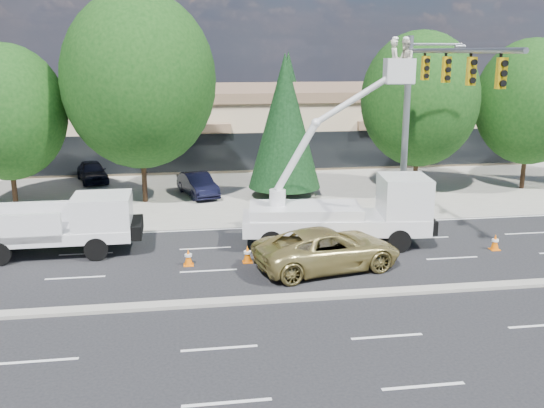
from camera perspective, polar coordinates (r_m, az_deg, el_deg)
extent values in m
plane|color=black|center=(20.79, -5.56, -9.35)|extent=(140.00, 140.00, 0.00)
cube|color=gray|center=(39.93, -7.15, 2.10)|extent=(140.00, 22.00, 0.01)
cube|color=gray|center=(20.76, -5.57, -9.20)|extent=(120.00, 0.55, 0.12)
cube|color=tan|center=(49.40, -7.58, 7.33)|extent=(50.00, 15.00, 5.00)
cube|color=brown|center=(49.16, -7.68, 10.40)|extent=(50.40, 15.40, 0.70)
cube|color=black|center=(42.06, -7.31, 4.79)|extent=(48.00, 0.12, 2.60)
cylinder|color=#332114|center=(35.92, -23.15, 2.02)|extent=(0.28, 0.28, 2.84)
ellipsoid|color=black|center=(35.40, -23.73, 7.90)|extent=(6.32, 6.32, 7.26)
cylinder|color=#332114|center=(34.71, -11.97, 3.23)|extent=(0.28, 0.28, 3.74)
ellipsoid|color=black|center=(34.15, -12.40, 11.30)|extent=(8.31, 8.31, 9.56)
cylinder|color=#332114|center=(35.44, 1.17, 1.33)|extent=(0.26, 0.26, 0.80)
cone|color=black|center=(34.77, 1.20, 7.80)|extent=(4.18, 4.18, 7.63)
cylinder|color=#332114|center=(37.38, 13.38, 3.40)|extent=(0.28, 0.28, 3.08)
ellipsoid|color=black|center=(36.87, 13.73, 9.56)|extent=(6.85, 6.85, 7.87)
cylinder|color=#332114|center=(40.51, 22.62, 3.41)|extent=(0.28, 0.28, 2.95)
ellipsoid|color=black|center=(40.04, 23.14, 8.83)|extent=(6.55, 6.55, 7.54)
cylinder|color=#332114|center=(63.90, -24.19, 5.85)|extent=(0.26, 0.26, 0.80)
cylinder|color=#332114|center=(61.64, -11.50, 6.55)|extent=(0.26, 0.26, 0.80)
cone|color=black|center=(61.19, -11.74, 11.51)|extent=(5.43, 5.43, 9.93)
cylinder|color=#332114|center=(62.51, 1.51, 6.92)|extent=(0.26, 0.26, 0.80)
cone|color=black|center=(62.13, 1.54, 10.64)|extent=(4.21, 4.21, 7.70)
cylinder|color=#332114|center=(65.67, 11.96, 6.97)|extent=(0.26, 0.26, 0.80)
cone|color=black|center=(65.29, 12.15, 10.70)|extent=(4.42, 4.42, 8.08)
cylinder|color=gray|center=(30.50, 12.45, 6.73)|extent=(0.32, 0.32, 9.00)
cylinder|color=gray|center=(25.66, 16.96, 13.64)|extent=(0.20, 10.00, 0.20)
cylinder|color=gray|center=(30.76, 15.20, 14.30)|extent=(2.60, 0.12, 0.12)
cube|color=gold|center=(28.42, 14.23, 12.29)|extent=(0.32, 0.22, 1.05)
cube|color=gold|center=(26.40, 16.09, 12.06)|extent=(0.32, 0.22, 1.05)
cube|color=gold|center=(24.41, 18.25, 11.78)|extent=(0.32, 0.22, 1.05)
cube|color=gold|center=(22.47, 20.78, 11.43)|extent=(0.32, 0.22, 1.05)
cube|color=silver|center=(26.85, -19.87, -2.61)|extent=(6.45, 2.42, 0.48)
cube|color=silver|center=(26.34, -15.66, -0.91)|extent=(2.38, 2.32, 1.61)
cube|color=black|center=(26.21, -14.18, -0.40)|extent=(0.11, 2.03, 1.07)
cube|color=silver|center=(27.95, -22.18, -1.04)|extent=(3.64, 0.36, 1.18)
cube|color=silver|center=(26.04, -23.14, -2.20)|extent=(3.64, 0.36, 1.18)
cube|color=silver|center=(26.61, 5.90, -1.77)|extent=(8.23, 3.35, 0.70)
cube|color=silver|center=(26.90, 12.31, 0.46)|extent=(2.27, 2.58, 2.00)
cube|color=black|center=(27.05, 13.87, 0.78)|extent=(0.32, 1.99, 1.20)
cube|color=silver|center=(26.32, 3.12, -0.65)|extent=(5.04, 2.87, 0.50)
cylinder|color=silver|center=(26.12, 0.52, 0.50)|extent=(0.70, 0.70, 0.80)
cube|color=silver|center=(26.06, 11.88, 12.17)|extent=(1.20, 1.03, 1.08)
imported|color=beige|center=(26.00, 11.44, 13.08)|extent=(0.49, 0.67, 1.72)
imported|color=beige|center=(26.10, 12.40, 13.03)|extent=(0.75, 0.91, 1.72)
ellipsoid|color=white|center=(26.01, 11.53, 15.01)|extent=(0.26, 0.26, 0.18)
ellipsoid|color=white|center=(26.11, 12.51, 14.96)|extent=(0.26, 0.26, 0.18)
cube|color=orange|center=(24.47, -7.85, -5.69)|extent=(0.40, 0.40, 0.03)
cone|color=orange|center=(24.36, -7.88, -4.95)|extent=(0.36, 0.36, 0.70)
cylinder|color=white|center=(24.33, -7.89, -4.80)|extent=(0.29, 0.29, 0.10)
cube|color=orange|center=(24.60, -2.32, -5.46)|extent=(0.40, 0.40, 0.03)
cone|color=orange|center=(24.49, -2.33, -4.72)|extent=(0.36, 0.36, 0.70)
cylinder|color=white|center=(24.47, -2.33, -4.56)|extent=(0.29, 0.29, 0.10)
cube|color=orange|center=(25.74, 10.20, -4.77)|extent=(0.40, 0.40, 0.03)
cone|color=orange|center=(25.64, 10.23, -4.06)|extent=(0.36, 0.36, 0.70)
cylinder|color=white|center=(25.62, 10.24, -3.92)|extent=(0.29, 0.29, 0.10)
cube|color=orange|center=(27.79, 20.20, -4.02)|extent=(0.40, 0.40, 0.03)
cone|color=orange|center=(27.69, 20.26, -3.36)|extent=(0.36, 0.36, 0.70)
cylinder|color=white|center=(27.67, 20.27, -3.23)|extent=(0.29, 0.29, 0.10)
imported|color=#A59350|center=(23.74, 5.27, -4.24)|extent=(6.19, 3.80, 1.60)
imported|color=black|center=(41.18, -16.56, 2.96)|extent=(2.67, 4.31, 1.37)
imported|color=black|center=(35.88, -7.00, 1.83)|extent=(2.52, 4.33, 1.35)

